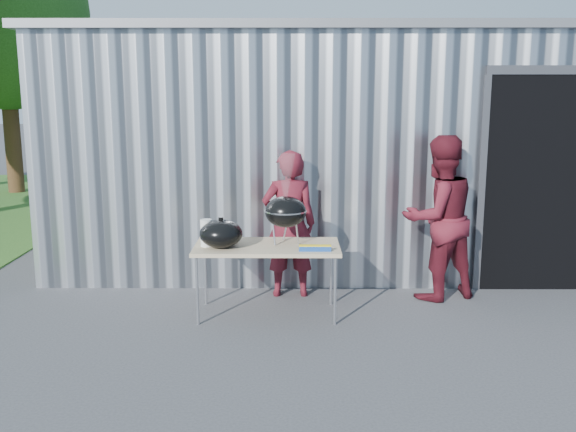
{
  "coord_description": "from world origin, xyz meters",
  "views": [
    {
      "loc": [
        -0.14,
        -5.66,
        2.32
      ],
      "look_at": [
        -0.17,
        0.84,
        1.05
      ],
      "focal_mm": 40.0,
      "sensor_mm": 36.0,
      "label": 1
    }
  ],
  "objects_px": {
    "folding_table": "(267,249)",
    "person_cook": "(289,224)",
    "kettle_grill": "(286,204)",
    "person_bystander": "(439,218)"
  },
  "relations": [
    {
      "from": "folding_table",
      "to": "person_cook",
      "type": "bearing_deg",
      "value": 70.72
    },
    {
      "from": "person_cook",
      "to": "person_bystander",
      "type": "bearing_deg",
      "value": 173.75
    },
    {
      "from": "folding_table",
      "to": "person_cook",
      "type": "distance_m",
      "value": 0.7
    },
    {
      "from": "folding_table",
      "to": "person_cook",
      "type": "relative_size",
      "value": 0.89
    },
    {
      "from": "person_bystander",
      "to": "person_cook",
      "type": "bearing_deg",
      "value": -24.97
    },
    {
      "from": "folding_table",
      "to": "kettle_grill",
      "type": "xyz_separation_m",
      "value": [
        0.19,
        0.08,
        0.46
      ]
    },
    {
      "from": "folding_table",
      "to": "kettle_grill",
      "type": "bearing_deg",
      "value": 21.87
    },
    {
      "from": "folding_table",
      "to": "kettle_grill",
      "type": "distance_m",
      "value": 0.5
    },
    {
      "from": "folding_table",
      "to": "person_cook",
      "type": "height_order",
      "value": "person_cook"
    },
    {
      "from": "kettle_grill",
      "to": "person_cook",
      "type": "relative_size",
      "value": 0.56
    }
  ]
}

